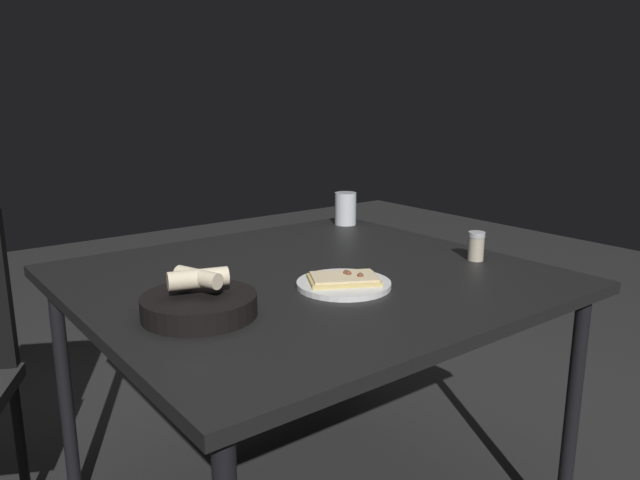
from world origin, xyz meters
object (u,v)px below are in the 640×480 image
object	(u,v)px
beer_glass	(345,211)
dining_table	(309,293)
pizza_plate	(343,283)
pepper_shaker	(476,248)
bread_basket	(199,303)

from	to	relation	value
beer_glass	dining_table	bearing A→B (deg)	-48.66
pizza_plate	pepper_shaker	world-z (taller)	pepper_shaker
beer_glass	pizza_plate	bearing A→B (deg)	-40.25
dining_table	beer_glass	world-z (taller)	beer_glass
dining_table	pepper_shaker	size ratio (longest dim) A/B	14.04
dining_table	bread_basket	distance (m)	0.41
beer_glass	pepper_shaker	world-z (taller)	beer_glass
bread_basket	pepper_shaker	world-z (taller)	bread_basket
dining_table	beer_glass	distance (m)	0.66
pizza_plate	beer_glass	distance (m)	0.76
dining_table	bread_basket	xyz separation A→B (m)	(0.12, -0.38, 0.09)
pizza_plate	bread_basket	xyz separation A→B (m)	(-0.03, -0.38, 0.02)
pizza_plate	dining_table	bearing A→B (deg)	179.69
pepper_shaker	pizza_plate	bearing A→B (deg)	-94.73
bread_basket	pizza_plate	bearing A→B (deg)	85.10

